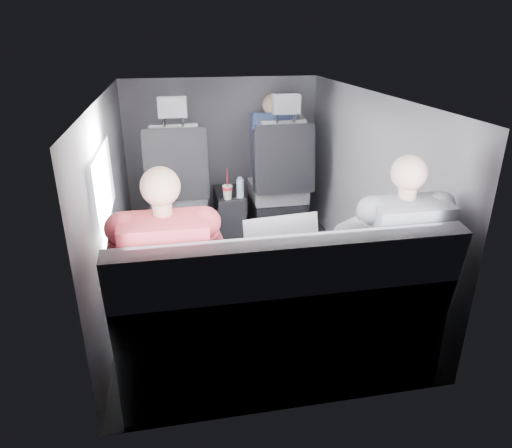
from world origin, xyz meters
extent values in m
plane|color=black|center=(0.00, 0.00, 0.00)|extent=(2.60, 2.60, 0.00)
plane|color=#B2B2AD|center=(0.00, 0.00, 1.35)|extent=(2.60, 2.60, 0.00)
cube|color=#56565B|center=(-0.90, 0.00, 0.68)|extent=(0.02, 2.60, 1.35)
cube|color=#56565B|center=(0.90, 0.00, 0.68)|extent=(0.02, 2.60, 1.35)
cube|color=#56565B|center=(0.00, 1.30, 0.68)|extent=(1.80, 0.02, 1.35)
cube|color=#56565B|center=(0.00, -1.30, 0.68)|extent=(1.80, 0.02, 1.35)
cube|color=white|center=(-0.88, -0.30, 0.90)|extent=(0.02, 0.75, 0.42)
cube|color=black|center=(0.45, 0.67, 0.80)|extent=(0.35, 0.11, 0.59)
cube|color=black|center=(-0.45, 0.92, 0.15)|extent=(0.46, 0.48, 0.30)
cube|color=#5A5B5F|center=(-0.45, 0.90, 0.38)|extent=(0.48, 0.46, 0.14)
cube|color=#5A5B5F|center=(-0.45, 0.70, 0.75)|extent=(0.38, 0.18, 0.61)
cube|color=black|center=(-0.67, 0.70, 0.72)|extent=(0.08, 0.21, 0.53)
cube|color=black|center=(-0.23, 0.70, 0.72)|extent=(0.08, 0.21, 0.53)
cube|color=black|center=(-0.45, 0.64, 0.74)|extent=(0.50, 0.11, 0.58)
cube|color=#5A5B5F|center=(-0.45, 0.66, 1.19)|extent=(0.22, 0.10, 0.15)
cube|color=black|center=(0.45, 0.92, 0.15)|extent=(0.46, 0.48, 0.30)
cube|color=#5A5B5F|center=(0.45, 0.90, 0.38)|extent=(0.48, 0.46, 0.14)
cube|color=#5A5B5F|center=(0.45, 0.70, 0.75)|extent=(0.38, 0.18, 0.61)
cube|color=black|center=(0.23, 0.70, 0.72)|extent=(0.08, 0.21, 0.53)
cube|color=black|center=(0.67, 0.70, 0.72)|extent=(0.08, 0.21, 0.53)
cube|color=black|center=(0.45, 0.64, 0.74)|extent=(0.50, 0.11, 0.58)
cube|color=#5A5B5F|center=(0.45, 0.66, 1.19)|extent=(0.22, 0.10, 0.15)
cube|color=black|center=(0.00, 0.88, 0.20)|extent=(0.24, 0.48, 0.40)
cylinder|color=black|center=(-0.05, 0.76, 0.41)|extent=(0.09, 0.09, 0.01)
cylinder|color=black|center=(0.06, 0.76, 0.41)|extent=(0.09, 0.09, 0.01)
cube|color=#5A5B5F|center=(0.00, -1.02, 0.23)|extent=(1.60, 0.50, 0.45)
cube|color=#5A5B5F|center=(0.00, -1.25, 0.68)|extent=(1.60, 0.17, 0.47)
cylinder|color=red|center=(-0.03, 0.71, 0.50)|extent=(0.09, 0.09, 0.02)
cylinder|color=white|center=(-0.03, 0.71, 0.52)|extent=(0.09, 0.09, 0.01)
cylinder|color=red|center=(-0.03, 0.71, 0.59)|extent=(0.01, 0.01, 0.14)
cylinder|color=#A6C7E1|center=(0.08, 0.73, 0.48)|extent=(0.06, 0.06, 0.16)
cylinder|color=#A6C7E1|center=(0.08, 0.73, 0.57)|extent=(0.04, 0.04, 0.02)
cube|color=white|center=(-0.50, -0.78, 0.59)|extent=(0.35, 0.27, 0.02)
cube|color=silver|center=(-0.50, -0.79, 0.60)|extent=(0.28, 0.16, 0.00)
cube|color=white|center=(-0.50, -0.71, 0.60)|extent=(0.10, 0.06, 0.00)
cube|color=white|center=(-0.50, -0.92, 0.71)|extent=(0.32, 0.11, 0.22)
cube|color=white|center=(-0.50, -0.91, 0.71)|extent=(0.28, 0.09, 0.19)
cube|color=#B6B6BB|center=(0.04, -0.74, 0.59)|extent=(0.43, 0.32, 0.02)
cube|color=silver|center=(0.04, -0.75, 0.60)|extent=(0.34, 0.19, 0.00)
cube|color=#B6B6BB|center=(0.04, -0.65, 0.60)|extent=(0.13, 0.07, 0.00)
cube|color=#B6B6BB|center=(0.04, -0.91, 0.73)|extent=(0.41, 0.12, 0.27)
cube|color=white|center=(0.04, -0.91, 0.73)|extent=(0.36, 0.10, 0.23)
cube|color=black|center=(0.57, -0.77, 0.59)|extent=(0.35, 0.30, 0.02)
cube|color=black|center=(0.57, -0.79, 0.60)|extent=(0.27, 0.19, 0.00)
cube|color=black|center=(0.57, -0.71, 0.60)|extent=(0.10, 0.07, 0.00)
cube|color=black|center=(0.57, -0.90, 0.70)|extent=(0.31, 0.16, 0.20)
cube|color=white|center=(0.57, -0.90, 0.70)|extent=(0.27, 0.13, 0.17)
cube|color=#38373D|center=(-0.65, -0.90, 0.51)|extent=(0.14, 0.42, 0.12)
cube|color=#38373D|center=(-0.44, -0.90, 0.51)|extent=(0.14, 0.42, 0.12)
cube|color=#38373D|center=(-0.65, -0.68, 0.23)|extent=(0.12, 0.12, 0.45)
cube|color=#38373D|center=(-0.44, -0.68, 0.23)|extent=(0.12, 0.12, 0.45)
cube|color=#C7414E|center=(-0.54, -1.10, 0.74)|extent=(0.38, 0.26, 0.52)
sphere|color=#D9A987|center=(-0.54, -1.07, 1.11)|extent=(0.17, 0.17, 0.17)
cylinder|color=#D9A987|center=(-0.73, -0.82, 0.66)|extent=(0.11, 0.26, 0.11)
cylinder|color=#D9A987|center=(-0.35, -0.82, 0.66)|extent=(0.11, 0.26, 0.11)
cube|color=navy|center=(0.50, -0.90, 0.51)|extent=(0.14, 0.42, 0.12)
cube|color=navy|center=(0.71, -0.90, 0.51)|extent=(0.14, 0.42, 0.12)
cube|color=navy|center=(0.50, -0.68, 0.23)|extent=(0.12, 0.12, 0.45)
cube|color=navy|center=(0.71, -0.68, 0.23)|extent=(0.12, 0.12, 0.45)
cube|color=slate|center=(0.60, -1.10, 0.74)|extent=(0.38, 0.26, 0.51)
sphere|color=#CDA18C|center=(0.60, -1.07, 1.11)|extent=(0.17, 0.17, 0.17)
cylinder|color=#CDA18C|center=(0.42, -0.82, 0.66)|extent=(0.11, 0.26, 0.11)
cylinder|color=#CDA18C|center=(0.79, -0.82, 0.66)|extent=(0.11, 0.26, 0.11)
cube|color=navy|center=(0.45, 1.08, 0.78)|extent=(0.39, 0.25, 0.57)
sphere|color=#D9A987|center=(0.45, 1.10, 1.12)|extent=(0.20, 0.20, 0.20)
cube|color=navy|center=(0.45, 1.14, 0.49)|extent=(0.33, 0.39, 0.12)
camera|label=1|loc=(-0.49, -2.96, 1.72)|focal=32.00mm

